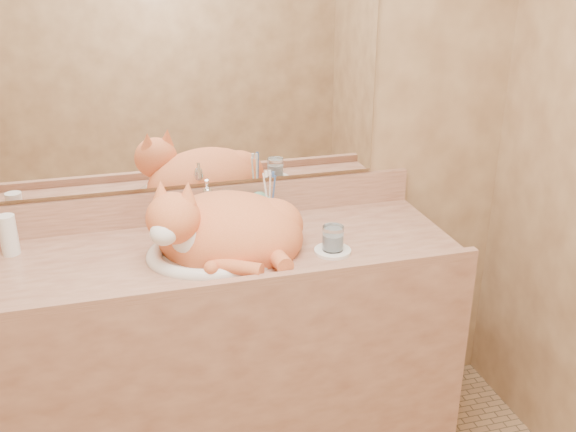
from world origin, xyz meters
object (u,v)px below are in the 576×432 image
object	(u,v)px
soap_dispenser	(231,210)
toothbrush_cup	(270,214)
vanity_counter	(213,364)
water_glass	(333,238)
sink_basin	(217,234)
cat	(222,227)

from	to	relation	value
soap_dispenser	toothbrush_cup	world-z (taller)	soap_dispenser
vanity_counter	toothbrush_cup	world-z (taller)	toothbrush_cup
soap_dispenser	water_glass	xyz separation A→B (m)	(0.28, -0.22, -0.04)
sink_basin	cat	size ratio (longest dim) A/B	0.92
toothbrush_cup	water_glass	size ratio (longest dim) A/B	1.26
cat	soap_dispenser	size ratio (longest dim) A/B	2.69
vanity_counter	water_glass	world-z (taller)	water_glass
cat	toothbrush_cup	bearing A→B (deg)	63.16
vanity_counter	cat	size ratio (longest dim) A/B	3.36
water_glass	vanity_counter	bearing A→B (deg)	164.07
sink_basin	water_glass	world-z (taller)	sink_basin
sink_basin	toothbrush_cup	distance (m)	0.27
toothbrush_cup	cat	bearing A→B (deg)	-141.54
sink_basin	water_glass	bearing A→B (deg)	-22.34
soap_dispenser	toothbrush_cup	distance (m)	0.15
cat	water_glass	distance (m)	0.35
vanity_counter	soap_dispenser	xyz separation A→B (m)	(0.10, 0.11, 0.51)
cat	sink_basin	bearing A→B (deg)	-127.03
soap_dispenser	toothbrush_cup	size ratio (longest dim) A/B	1.78
vanity_counter	soap_dispenser	world-z (taller)	soap_dispenser
sink_basin	cat	xyz separation A→B (m)	(0.02, 0.01, 0.02)
sink_basin	toothbrush_cup	bearing A→B (deg)	29.66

